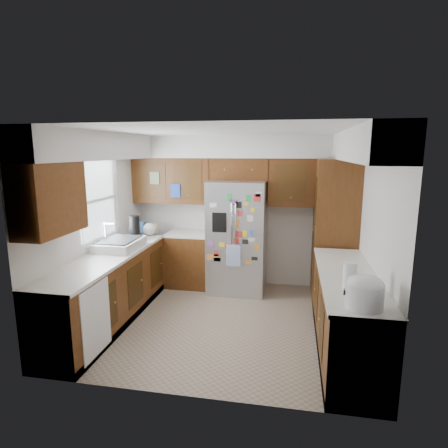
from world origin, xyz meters
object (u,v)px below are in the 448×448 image
(pantry, at_px, (334,230))
(rice_cooker, at_px, (364,291))
(paper_towel, at_px, (349,276))
(fridge, at_px, (237,237))

(pantry, xyz_separation_m, rice_cooker, (-0.00, -2.53, -0.00))
(paper_towel, bearing_deg, pantry, 88.19)
(pantry, distance_m, paper_towel, 2.11)
(pantry, bearing_deg, paper_towel, -91.81)
(pantry, height_order, paper_towel, pantry)
(paper_towel, bearing_deg, fridge, 123.49)
(rice_cooker, height_order, paper_towel, rice_cooker)
(fridge, xyz_separation_m, rice_cooker, (1.50, -2.58, 0.17))
(fridge, xyz_separation_m, paper_towel, (1.43, -2.17, 0.16))
(pantry, relative_size, paper_towel, 7.64)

